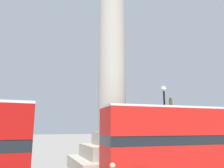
{
  "coord_description": "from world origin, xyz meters",
  "views": [
    {
      "loc": [
        -5.98,
        -16.11,
        3.1
      ],
      "look_at": [
        0.0,
        0.0,
        6.57
      ],
      "focal_mm": 35.0,
      "sensor_mm": 36.0,
      "label": 1
    }
  ],
  "objects_px": {
    "bus_b": "(187,139)",
    "street_lamp": "(165,125)",
    "monument_column": "(112,81)",
    "equestrian_statue": "(173,141)"
  },
  "relations": [
    {
      "from": "monument_column",
      "to": "equestrian_statue",
      "type": "xyz_separation_m",
      "value": [
        8.13,
        3.68,
        -5.0
      ]
    },
    {
      "from": "bus_b",
      "to": "street_lamp",
      "type": "xyz_separation_m",
      "value": [
        0.08,
        2.42,
        0.86
      ]
    },
    {
      "from": "bus_b",
      "to": "street_lamp",
      "type": "height_order",
      "value": "street_lamp"
    },
    {
      "from": "monument_column",
      "to": "equestrian_statue",
      "type": "distance_m",
      "value": 10.23
    },
    {
      "from": "monument_column",
      "to": "street_lamp",
      "type": "bearing_deg",
      "value": -30.27
    },
    {
      "from": "equestrian_statue",
      "to": "bus_b",
      "type": "bearing_deg",
      "value": -120.96
    },
    {
      "from": "bus_b",
      "to": "equestrian_statue",
      "type": "relative_size",
      "value": 1.71
    },
    {
      "from": "equestrian_statue",
      "to": "street_lamp",
      "type": "height_order",
      "value": "equestrian_statue"
    },
    {
      "from": "monument_column",
      "to": "equestrian_statue",
      "type": "bearing_deg",
      "value": 24.36
    },
    {
      "from": "monument_column",
      "to": "equestrian_statue",
      "type": "relative_size",
      "value": 2.98
    }
  ]
}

